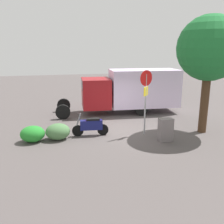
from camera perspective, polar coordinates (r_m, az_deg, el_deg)
The scene contains 9 objects.
ground_plane at distance 13.27m, azimuth 2.85°, elevation -3.99°, with size 60.00×60.00×0.00m, color #524B4A.
box_truck_near at distance 16.45m, azimuth 4.24°, elevation 5.37°, with size 8.25×2.79×2.88m.
motorcycle at distance 12.17m, azimuth -4.93°, elevation -3.19°, with size 1.81×0.56×1.20m.
stop_sign at distance 12.03m, azimuth 7.88°, elevation 4.56°, with size 0.71×0.33×3.23m.
street_tree at distance 13.00m, azimuth 21.86°, elevation 13.49°, with size 3.16×3.16×5.83m.
utility_cabinet at distance 11.71m, azimuth 12.40°, elevation -4.06°, with size 0.63×0.42×1.09m, color slate.
bike_rack_hoop at distance 12.71m, azimuth 12.53°, elevation -5.18°, with size 0.85×0.85×0.05m, color #B7B7BC.
shrub_near_sign at distance 11.93m, azimuth -12.54°, elevation -4.49°, with size 1.15×0.94×0.79m, color #4B7645.
shrub_mid_verge at distance 11.95m, azimuth -18.07°, elevation -4.91°, with size 1.12×0.92×0.76m, color #26862C.
Camera 1 is at (3.65, 12.05, 4.21)m, focal length 39.11 mm.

